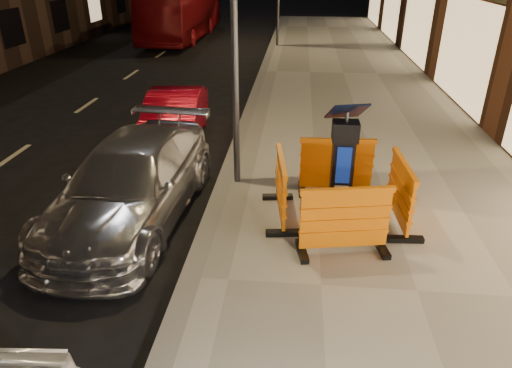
# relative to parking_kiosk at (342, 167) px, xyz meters

# --- Properties ---
(ground_plane) EXTENTS (120.00, 120.00, 0.00)m
(ground_plane) POSITION_rel_parking_kiosk_xyz_m (-2.09, -1.75, -1.09)
(ground_plane) COLOR black
(ground_plane) RESTS_ON ground
(sidewalk) EXTENTS (6.00, 60.00, 0.15)m
(sidewalk) POSITION_rel_parking_kiosk_xyz_m (0.91, -1.75, -1.01)
(sidewalk) COLOR gray
(sidewalk) RESTS_ON ground
(kerb) EXTENTS (0.30, 60.00, 0.15)m
(kerb) POSITION_rel_parking_kiosk_xyz_m (-2.09, -1.75, -1.01)
(kerb) COLOR slate
(kerb) RESTS_ON ground
(parking_kiosk) EXTENTS (0.64, 0.64, 1.88)m
(parking_kiosk) POSITION_rel_parking_kiosk_xyz_m (0.00, 0.00, 0.00)
(parking_kiosk) COLOR black
(parking_kiosk) RESTS_ON sidewalk
(barrier_front) EXTENTS (1.42, 0.78, 1.05)m
(barrier_front) POSITION_rel_parking_kiosk_xyz_m (0.00, -0.95, -0.41)
(barrier_front) COLOR orange
(barrier_front) RESTS_ON sidewalk
(barrier_back) EXTENTS (1.36, 0.60, 1.05)m
(barrier_back) POSITION_rel_parking_kiosk_xyz_m (0.00, 0.95, -0.41)
(barrier_back) COLOR orange
(barrier_back) RESTS_ON sidewalk
(barrier_kerbside) EXTENTS (0.72, 1.40, 1.05)m
(barrier_kerbside) POSITION_rel_parking_kiosk_xyz_m (-0.95, 0.00, -0.41)
(barrier_kerbside) COLOR orange
(barrier_kerbside) RESTS_ON sidewalk
(barrier_bldgside) EXTENTS (0.63, 1.37, 1.05)m
(barrier_bldgside) POSITION_rel_parking_kiosk_xyz_m (0.95, 0.00, -0.41)
(barrier_bldgside) COLOR orange
(barrier_bldgside) RESTS_ON sidewalk
(car_silver) EXTENTS (2.16, 4.70, 1.33)m
(car_silver) POSITION_rel_parking_kiosk_xyz_m (-3.44, -0.01, -1.09)
(car_silver) COLOR #BABAC0
(car_silver) RESTS_ON ground
(car_red) EXTENTS (1.54, 3.67, 1.18)m
(car_red) POSITION_rel_parking_kiosk_xyz_m (-3.66, 3.63, -1.09)
(car_red) COLOR maroon
(car_red) RESTS_ON ground
(bus_doubledecker) EXTENTS (2.39, 9.77, 2.71)m
(bus_doubledecker) POSITION_rel_parking_kiosk_xyz_m (-7.06, 18.89, -1.09)
(bus_doubledecker) COLOR maroon
(bus_doubledecker) RESTS_ON ground
(street_lamp_mid) EXTENTS (0.12, 0.12, 6.00)m
(street_lamp_mid) POSITION_rel_parking_kiosk_xyz_m (-1.84, 1.25, 2.06)
(street_lamp_mid) COLOR #3F3F44
(street_lamp_mid) RESTS_ON sidewalk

